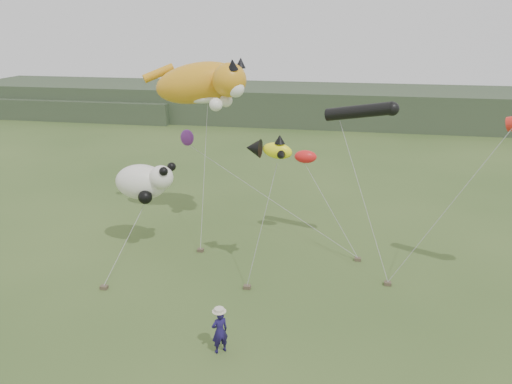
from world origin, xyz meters
TOP-DOWN VIEW (x-y plane):
  - ground at (0.00, 0.00)m, footprint 120.00×120.00m
  - headland at (-3.11, 44.69)m, footprint 90.00×13.00m
  - festival_attendant at (-0.70, -1.42)m, footprint 0.76×0.73m
  - sandbag_anchors at (-0.32, 4.77)m, footprint 13.12×5.33m
  - cat_kite at (-4.40, 10.20)m, footprint 6.46×3.48m
  - fish_kite at (0.06, 4.66)m, footprint 2.21×1.48m
  - tube_kites at (8.02, 6.69)m, footprint 11.20×5.03m
  - panda_kite at (-6.79, 6.66)m, footprint 3.27×2.11m
  - misc_kites at (-2.41, 10.93)m, footprint 8.83×4.48m

SIDE VIEW (x-z plane):
  - ground at x=0.00m, z-range 0.00..0.00m
  - sandbag_anchors at x=-0.32m, z-range 0.00..0.16m
  - festival_attendant at x=-0.70m, z-range 0.00..1.75m
  - headland at x=-3.11m, z-range -0.08..3.92m
  - panda_kite at x=-6.79m, z-range 2.71..4.74m
  - misc_kites at x=-2.41m, z-range 4.24..5.28m
  - fish_kite at x=0.06m, z-range 5.71..6.84m
  - tube_kites at x=8.02m, z-range 6.79..8.72m
  - cat_kite at x=-4.40m, z-range 6.93..9.91m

